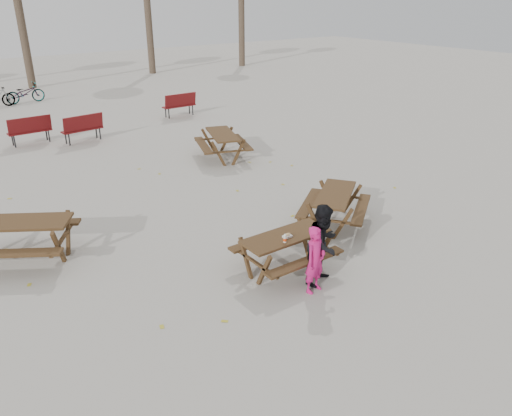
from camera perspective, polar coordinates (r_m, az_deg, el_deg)
ground at (r=10.18m, az=3.32°, el=-7.01°), size 80.00×80.00×0.00m
main_picnic_table at (r=9.89m, az=3.40°, el=-4.08°), size 1.80×1.45×0.78m
food_tray at (r=9.72m, az=3.61°, el=-3.26°), size 0.18×0.11×0.03m
bread_roll at (r=9.70m, az=3.62°, el=-3.03°), size 0.14×0.06×0.05m
soda_bottle at (r=9.50m, az=3.31°, el=-3.55°), size 0.07×0.07×0.17m
child at (r=9.23m, az=6.80°, el=-5.89°), size 0.53×0.40×1.31m
adult at (r=9.49m, az=7.73°, el=-4.12°), size 0.93×0.82×1.59m
picnic_table_east at (r=12.03m, az=8.95°, el=-0.07°), size 2.39×2.31×0.80m
picnic_table_north at (r=11.39m, az=-25.28°, el=-3.37°), size 2.62×2.49×0.89m
picnic_table_far at (r=16.78m, az=-3.82°, el=7.12°), size 2.14×2.37×0.85m
park_bench_row at (r=20.05m, az=-21.48°, el=8.56°), size 12.15×2.44×1.03m
fallen_leaves at (r=12.22m, az=-2.21°, el=-1.44°), size 11.00×11.00×0.01m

